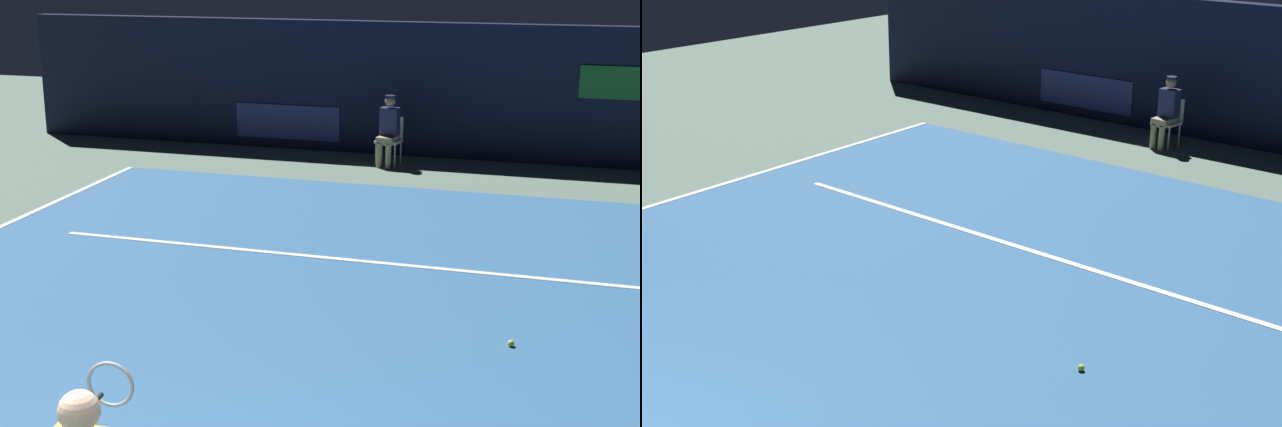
% 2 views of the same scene
% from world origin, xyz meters
% --- Properties ---
extents(ground_plane, '(33.88, 33.88, 0.00)m').
position_xyz_m(ground_plane, '(0.00, 5.08, 0.00)').
color(ground_plane, slate).
extents(court_surface, '(10.73, 12.16, 0.01)m').
position_xyz_m(court_surface, '(0.00, 5.08, 0.01)').
color(court_surface, '#336699').
rests_on(court_surface, ground).
extents(line_sideline_right, '(0.10, 12.16, 0.01)m').
position_xyz_m(line_sideline_right, '(-5.32, 5.08, 0.01)').
color(line_sideline_right, white).
rests_on(line_sideline_right, court_surface).
extents(line_service, '(8.37, 0.10, 0.01)m').
position_xyz_m(line_service, '(0.00, 7.21, 0.01)').
color(line_service, white).
rests_on(line_service, court_surface).
extents(back_wall, '(17.51, 0.33, 2.60)m').
position_xyz_m(back_wall, '(-0.00, 13.83, 1.30)').
color(back_wall, '#141933').
rests_on(back_wall, ground).
extents(line_judge_on_chair, '(0.49, 0.56, 1.32)m').
position_xyz_m(line_judge_on_chair, '(-0.76, 12.77, 0.69)').
color(line_judge_on_chair, white).
rests_on(line_judge_on_chair, ground).
extents(tennis_ball, '(0.07, 0.07, 0.07)m').
position_xyz_m(tennis_ball, '(2.21, 5.09, 0.05)').
color(tennis_ball, '#CCE033').
rests_on(tennis_ball, court_surface).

